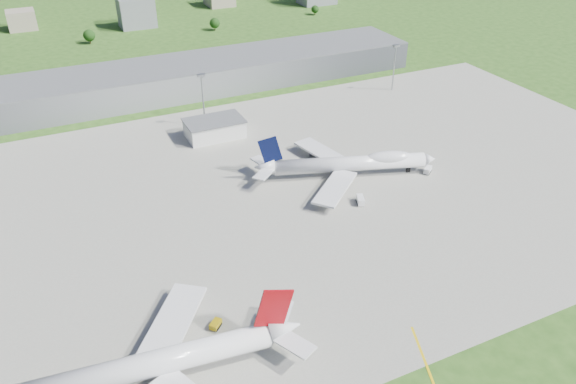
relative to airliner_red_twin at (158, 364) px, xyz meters
name	(u,v)px	position (x,y,z in m)	size (l,w,h in m)	color
ground	(167,103)	(49.10, 179.59, -5.73)	(1400.00, 1400.00, 0.00)	#2A4D18
apron	(265,197)	(59.10, 69.59, -5.69)	(360.00, 190.00, 0.08)	gray
terminal	(158,81)	(49.10, 194.59, 1.77)	(300.00, 42.00, 15.00)	gray
ops_building	(215,129)	(59.10, 129.59, -1.73)	(26.00, 16.00, 8.00)	silver
mast_center	(202,91)	(59.10, 144.59, 11.97)	(3.50, 2.00, 25.90)	gray
mast_east	(395,59)	(169.10, 144.59, 11.97)	(3.50, 2.00, 25.90)	gray
airliner_red_twin	(158,364)	(0.00, 0.00, 0.00)	(78.47, 60.83, 21.53)	silver
airliner_blue_quad	(350,164)	(97.34, 70.47, -0.25)	(73.48, 56.27, 19.75)	silver
tug_yellow	(216,325)	(18.77, 11.37, -4.75)	(4.35, 4.28, 1.91)	gold
van_white_near	(360,200)	(89.98, 49.83, -4.31)	(4.37, 6.15, 2.83)	white
van_white_far	(428,170)	(128.14, 58.35, -4.46)	(5.25, 4.78, 2.52)	silver
bldg_cw	(22,20)	(-10.90, 369.59, 1.27)	(20.00, 18.00, 14.00)	gray
bldg_c	(136,12)	(69.10, 339.59, 5.27)	(26.00, 20.00, 22.00)	slate
tree_c	(89,35)	(29.10, 309.59, 0.10)	(8.10, 8.10, 9.90)	#382314
tree_e	(215,23)	(119.10, 304.59, -0.22)	(7.65, 7.65, 9.35)	#382314
tree_far_e	(315,9)	(209.10, 314.59, -1.20)	(6.30, 6.30, 7.70)	#382314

